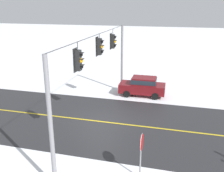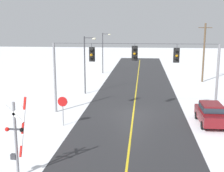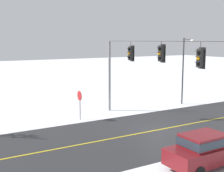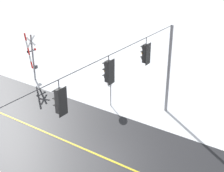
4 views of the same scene
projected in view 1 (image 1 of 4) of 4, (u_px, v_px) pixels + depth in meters
name	position (u px, v px, depth m)	size (l,w,h in m)	color
ground_plane	(100.00, 122.00, 18.04)	(160.00, 160.00, 0.00)	white
road_asphalt	(26.00, 113.00, 19.47)	(9.00, 80.00, 0.01)	#28282B
lane_centre_line	(26.00, 113.00, 19.47)	(0.14, 72.00, 0.01)	gold
signal_span	(100.00, 64.00, 16.71)	(14.20, 0.47, 6.22)	gray
stop_sign	(141.00, 147.00, 11.71)	(0.80, 0.09, 2.35)	gray
parked_car_maroon	(143.00, 86.00, 22.88)	(1.85, 4.21, 1.74)	maroon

